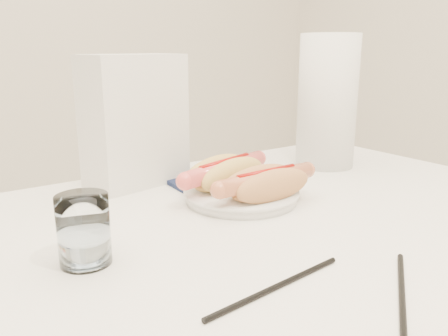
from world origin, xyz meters
TOP-DOWN VIEW (x-y plane):
  - table at (0.00, 0.00)m, footprint 1.20×0.80m
  - plate at (0.08, 0.12)m, footprint 0.20×0.20m
  - hotdog_left at (0.07, 0.15)m, footprint 0.20×0.12m
  - hotdog_right at (0.09, 0.06)m, footprint 0.19×0.08m
  - water_glass at (-0.22, 0.04)m, footprint 0.06×0.06m
  - chopstick_near at (-0.07, -0.15)m, footprint 0.20×0.02m
  - chopstick_far at (0.02, -0.24)m, footprint 0.18×0.13m
  - napkin_box at (-0.02, 0.32)m, footprint 0.20×0.13m
  - navy_napkin at (0.10, 0.22)m, footprint 0.17×0.17m
  - paper_towel_roll at (0.38, 0.21)m, footprint 0.15×0.15m

SIDE VIEW (x-z plane):
  - table at x=0.00m, z-range 0.32..1.07m
  - chopstick_near at x=-0.07m, z-range 0.75..0.76m
  - chopstick_far at x=0.02m, z-range 0.75..0.76m
  - navy_napkin at x=0.10m, z-range 0.75..0.76m
  - plate at x=0.08m, z-range 0.75..0.77m
  - hotdog_right at x=0.09m, z-range 0.76..0.82m
  - hotdog_left at x=0.07m, z-range 0.76..0.82m
  - water_glass at x=-0.22m, z-range 0.75..0.84m
  - napkin_box at x=-0.02m, z-range 0.75..0.99m
  - paper_towel_roll at x=0.38m, z-range 0.75..1.03m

